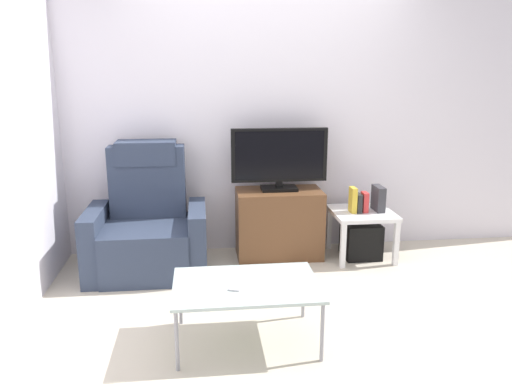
# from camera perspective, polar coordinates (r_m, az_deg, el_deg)

# --- Properties ---
(ground_plane) EXTENTS (6.40, 6.40, 0.00)m
(ground_plane) POSITION_cam_1_polar(r_m,az_deg,el_deg) (3.84, 3.69, -11.94)
(ground_plane) COLOR beige
(wall_back) EXTENTS (6.40, 0.06, 2.60)m
(wall_back) POSITION_cam_1_polar(r_m,az_deg,el_deg) (4.58, 1.46, 9.28)
(wall_back) COLOR silver
(wall_back) RESTS_ON ground
(wall_side) EXTENTS (0.06, 4.48, 2.60)m
(wall_side) POSITION_cam_1_polar(r_m,az_deg,el_deg) (3.64, -26.73, 6.54)
(wall_side) COLOR silver
(wall_side) RESTS_ON ground
(tv_stand) EXTENTS (0.77, 0.43, 0.62)m
(tv_stand) POSITION_cam_1_polar(r_m,az_deg,el_deg) (4.52, 2.65, -3.62)
(tv_stand) COLOR brown
(tv_stand) RESTS_ON ground
(television) EXTENTS (0.86, 0.20, 0.56)m
(television) POSITION_cam_1_polar(r_m,az_deg,el_deg) (4.39, 2.70, 3.95)
(television) COLOR black
(television) RESTS_ON tv_stand
(recliner_armchair) EXTENTS (0.98, 0.78, 1.08)m
(recliner_armchair) POSITION_cam_1_polar(r_m,az_deg,el_deg) (4.29, -12.37, -4.03)
(recliner_armchair) COLOR #2D384C
(recliner_armchair) RESTS_ON ground
(side_table) EXTENTS (0.54, 0.54, 0.43)m
(side_table) POSITION_cam_1_polar(r_m,az_deg,el_deg) (4.58, 12.11, -2.97)
(side_table) COLOR white
(side_table) RESTS_ON ground
(subwoofer_box) EXTENTS (0.32, 0.32, 0.32)m
(subwoofer_box) POSITION_cam_1_polar(r_m,az_deg,el_deg) (4.64, 11.98, -5.39)
(subwoofer_box) COLOR black
(subwoofer_box) RESTS_ON ground
(book_leftmost) EXTENTS (0.05, 0.12, 0.23)m
(book_leftmost) POSITION_cam_1_polar(r_m,az_deg,el_deg) (4.48, 11.09, -0.90)
(book_leftmost) COLOR gold
(book_leftmost) RESTS_ON side_table
(book_middle) EXTENTS (0.04, 0.13, 0.17)m
(book_middle) POSITION_cam_1_polar(r_m,az_deg,el_deg) (4.51, 11.68, -1.24)
(book_middle) COLOR #262626
(book_middle) RESTS_ON side_table
(book_rightmost) EXTENTS (0.05, 0.11, 0.18)m
(book_rightmost) POSITION_cam_1_polar(r_m,az_deg,el_deg) (4.52, 12.39, -1.14)
(book_rightmost) COLOR red
(book_rightmost) RESTS_ON side_table
(game_console) EXTENTS (0.07, 0.20, 0.22)m
(game_console) POSITION_cam_1_polar(r_m,az_deg,el_deg) (4.59, 13.90, -0.72)
(game_console) COLOR #333338
(game_console) RESTS_ON side_table
(coffee_table) EXTENTS (0.90, 0.60, 0.39)m
(coffee_table) POSITION_cam_1_polar(r_m,az_deg,el_deg) (3.11, -1.14, -10.89)
(coffee_table) COLOR #B2C6C1
(coffee_table) RESTS_ON ground
(cell_phone) EXTENTS (0.12, 0.17, 0.01)m
(cell_phone) POSITION_cam_1_polar(r_m,az_deg,el_deg) (3.06, -2.21, -10.71)
(cell_phone) COLOR #B7B7BC
(cell_phone) RESTS_ON coffee_table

